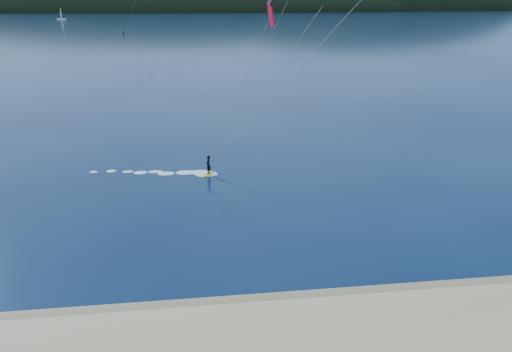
{
  "coord_description": "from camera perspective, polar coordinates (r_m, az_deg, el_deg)",
  "views": [
    {
      "loc": [
        0.15,
        -13.55,
        14.28
      ],
      "look_at": [
        2.94,
        10.0,
        5.0
      ],
      "focal_mm": 31.44,
      "sensor_mm": 36.0,
      "label": 1
    }
  ],
  "objects": [
    {
      "name": "headland",
      "position": [
        758.96,
        -7.16,
        20.15
      ],
      "size": [
        1200.0,
        310.0,
        140.0
      ],
      "color": "black",
      "rests_on": "ground"
    },
    {
      "name": "wet_sand",
      "position": [
        22.98,
        -5.94,
        -17.02
      ],
      "size": [
        220.0,
        2.5,
        0.1
      ],
      "color": "olive",
      "rests_on": "ground"
    },
    {
      "name": "sailboat",
      "position": [
        421.5,
        -23.52,
        17.88
      ],
      "size": [
        6.95,
        4.53,
        10.01
      ],
      "color": "white",
      "rests_on": "ground"
    },
    {
      "name": "kitesurfer_near",
      "position": [
        34.67,
        7.68,
        19.92
      ],
      "size": [
        23.57,
        6.59,
        17.12
      ],
      "color": "yellow",
      "rests_on": "ground"
    }
  ]
}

